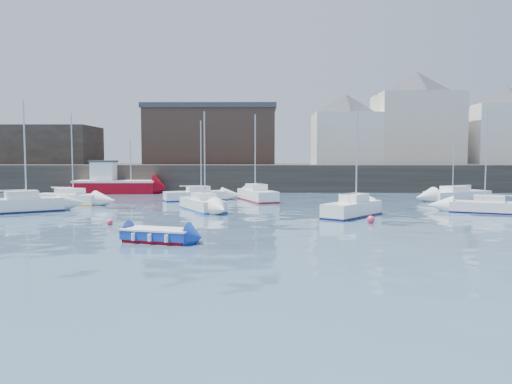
{
  "coord_description": "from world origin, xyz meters",
  "views": [
    {
      "loc": [
        0.32,
        -21.79,
        3.86
      ],
      "look_at": [
        0.0,
        12.0,
        1.5
      ],
      "focal_mm": 35.0,
      "sensor_mm": 36.0,
      "label": 1
    }
  ],
  "objects_px": {
    "sailboat_e": "(68,199)",
    "buoy_near": "(110,225)",
    "blue_dinghy": "(158,234)",
    "sailboat_g": "(457,195)",
    "sailboat_c": "(352,208)",
    "sailboat_h": "(196,195)",
    "buoy_far": "(211,206)",
    "sailboat_a": "(18,205)",
    "sailboat_f": "(257,195)",
    "fishing_boat": "(113,183)",
    "sailboat_d": "(493,207)",
    "sailboat_b": "(203,204)",
    "buoy_mid": "(371,223)"
  },
  "relations": [
    {
      "from": "fishing_boat",
      "to": "sailboat_f",
      "type": "bearing_deg",
      "value": -30.72
    },
    {
      "from": "sailboat_a",
      "to": "sailboat_g",
      "type": "height_order",
      "value": "sailboat_g"
    },
    {
      "from": "fishing_boat",
      "to": "sailboat_b",
      "type": "height_order",
      "value": "sailboat_b"
    },
    {
      "from": "sailboat_c",
      "to": "sailboat_g",
      "type": "xyz_separation_m",
      "value": [
        11.75,
        12.59,
        -0.07
      ]
    },
    {
      "from": "blue_dinghy",
      "to": "sailboat_e",
      "type": "bearing_deg",
      "value": 121.74
    },
    {
      "from": "sailboat_b",
      "to": "buoy_near",
      "type": "relative_size",
      "value": 20.6
    },
    {
      "from": "fishing_boat",
      "to": "sailboat_h",
      "type": "height_order",
      "value": "sailboat_h"
    },
    {
      "from": "sailboat_g",
      "to": "buoy_near",
      "type": "bearing_deg",
      "value": -147.62
    },
    {
      "from": "blue_dinghy",
      "to": "fishing_boat",
      "type": "bearing_deg",
      "value": 109.93
    },
    {
      "from": "sailboat_b",
      "to": "buoy_mid",
      "type": "xyz_separation_m",
      "value": [
        10.73,
        -6.93,
        -0.46
      ]
    },
    {
      "from": "buoy_near",
      "to": "sailboat_c",
      "type": "bearing_deg",
      "value": 15.77
    },
    {
      "from": "sailboat_b",
      "to": "sailboat_f",
      "type": "relative_size",
      "value": 0.93
    },
    {
      "from": "sailboat_f",
      "to": "sailboat_c",
      "type": "bearing_deg",
      "value": -61.84
    },
    {
      "from": "sailboat_h",
      "to": "buoy_far",
      "type": "xyz_separation_m",
      "value": [
        1.86,
        -4.8,
        -0.46
      ]
    },
    {
      "from": "blue_dinghy",
      "to": "buoy_far",
      "type": "relative_size",
      "value": 9.15
    },
    {
      "from": "sailboat_e",
      "to": "sailboat_g",
      "type": "relative_size",
      "value": 0.91
    },
    {
      "from": "sailboat_f",
      "to": "buoy_near",
      "type": "relative_size",
      "value": 22.14
    },
    {
      "from": "buoy_mid",
      "to": "sailboat_c",
      "type": "bearing_deg",
      "value": 99.33
    },
    {
      "from": "sailboat_c",
      "to": "buoy_mid",
      "type": "relative_size",
      "value": 15.57
    },
    {
      "from": "sailboat_b",
      "to": "buoy_far",
      "type": "distance_m",
      "value": 3.5
    },
    {
      "from": "buoy_near",
      "to": "fishing_boat",
      "type": "bearing_deg",
      "value": 106.03
    },
    {
      "from": "fishing_boat",
      "to": "sailboat_f",
      "type": "xyz_separation_m",
      "value": [
        15.53,
        -9.23,
        -0.56
      ]
    },
    {
      "from": "sailboat_f",
      "to": "buoy_mid",
      "type": "xyz_separation_m",
      "value": [
        6.79,
        -14.86,
        -0.54
      ]
    },
    {
      "from": "sailboat_e",
      "to": "sailboat_g",
      "type": "height_order",
      "value": "sailboat_g"
    },
    {
      "from": "blue_dinghy",
      "to": "sailboat_d",
      "type": "xyz_separation_m",
      "value": [
        20.75,
        12.05,
        0.09
      ]
    },
    {
      "from": "sailboat_h",
      "to": "sailboat_e",
      "type": "bearing_deg",
      "value": -158.69
    },
    {
      "from": "fishing_boat",
      "to": "buoy_near",
      "type": "distance_m",
      "value": 26.12
    },
    {
      "from": "blue_dinghy",
      "to": "sailboat_c",
      "type": "height_order",
      "value": "sailboat_c"
    },
    {
      "from": "buoy_near",
      "to": "buoy_mid",
      "type": "bearing_deg",
      "value": 3.72
    },
    {
      "from": "sailboat_f",
      "to": "buoy_near",
      "type": "distance_m",
      "value": 17.91
    },
    {
      "from": "blue_dinghy",
      "to": "sailboat_g",
      "type": "bearing_deg",
      "value": 45.09
    },
    {
      "from": "sailboat_a",
      "to": "sailboat_h",
      "type": "xyz_separation_m",
      "value": [
        11.22,
        9.75,
        -0.08
      ]
    },
    {
      "from": "fishing_boat",
      "to": "sailboat_e",
      "type": "height_order",
      "value": "sailboat_e"
    },
    {
      "from": "blue_dinghy",
      "to": "buoy_near",
      "type": "height_order",
      "value": "blue_dinghy"
    },
    {
      "from": "sailboat_e",
      "to": "buoy_near",
      "type": "height_order",
      "value": "sailboat_e"
    },
    {
      "from": "sailboat_c",
      "to": "buoy_near",
      "type": "bearing_deg",
      "value": -164.23
    },
    {
      "from": "blue_dinghy",
      "to": "sailboat_b",
      "type": "distance_m",
      "value": 13.67
    },
    {
      "from": "sailboat_h",
      "to": "sailboat_g",
      "type": "bearing_deg",
      "value": 1.3
    },
    {
      "from": "sailboat_e",
      "to": "sailboat_f",
      "type": "xyz_separation_m",
      "value": [
        15.51,
        3.57,
        0.06
      ]
    },
    {
      "from": "fishing_boat",
      "to": "sailboat_f",
      "type": "distance_m",
      "value": 18.08
    },
    {
      "from": "sailboat_h",
      "to": "sailboat_a",
      "type": "bearing_deg",
      "value": -139.02
    },
    {
      "from": "sailboat_a",
      "to": "sailboat_b",
      "type": "bearing_deg",
      "value": 6.61
    },
    {
      "from": "blue_dinghy",
      "to": "sailboat_f",
      "type": "bearing_deg",
      "value": 78.59
    },
    {
      "from": "blue_dinghy",
      "to": "buoy_far",
      "type": "distance_m",
      "value": 17.14
    },
    {
      "from": "blue_dinghy",
      "to": "buoy_far",
      "type": "bearing_deg",
      "value": 87.66
    },
    {
      "from": "sailboat_h",
      "to": "fishing_boat",
      "type": "bearing_deg",
      "value": 138.37
    },
    {
      "from": "fishing_boat",
      "to": "sailboat_c",
      "type": "height_order",
      "value": "sailboat_c"
    },
    {
      "from": "sailboat_g",
      "to": "sailboat_h",
      "type": "distance_m",
      "value": 23.55
    },
    {
      "from": "sailboat_e",
      "to": "buoy_near",
      "type": "xyz_separation_m",
      "value": [
        7.18,
        -12.28,
        -0.48
      ]
    },
    {
      "from": "sailboat_a",
      "to": "sailboat_c",
      "type": "relative_size",
      "value": 1.11
    }
  ]
}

